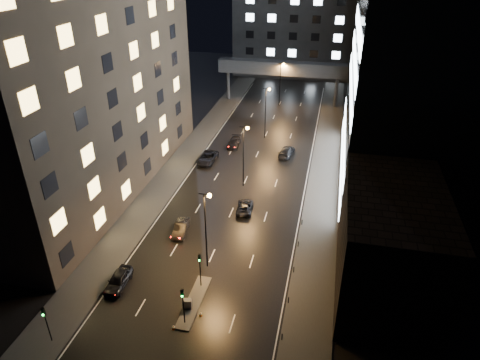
{
  "coord_description": "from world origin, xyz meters",
  "views": [
    {
      "loc": [
        12.61,
        -30.01,
        33.65
      ],
      "look_at": [
        0.69,
        22.62,
        4.0
      ],
      "focal_mm": 32.0,
      "sensor_mm": 36.0,
      "label": 1
    }
  ],
  "objects_px": {
    "car_away_c": "(208,158)",
    "car_away_d": "(234,143)",
    "car_away_a": "(118,280)",
    "car_away_b": "(181,228)",
    "car_toward_b": "(286,151)",
    "car_toward_a": "(245,207)",
    "utility_cabinet": "(187,304)"
  },
  "relations": [
    {
      "from": "car_away_a",
      "to": "car_away_b",
      "type": "relative_size",
      "value": 1.06
    },
    {
      "from": "car_away_c",
      "to": "utility_cabinet",
      "type": "bearing_deg",
      "value": -75.28
    },
    {
      "from": "car_away_b",
      "to": "utility_cabinet",
      "type": "relative_size",
      "value": 4.14
    },
    {
      "from": "utility_cabinet",
      "to": "car_toward_b",
      "type": "bearing_deg",
      "value": 70.58
    },
    {
      "from": "car_away_b",
      "to": "car_toward_b",
      "type": "distance_m",
      "value": 29.1
    },
    {
      "from": "car_away_c",
      "to": "car_toward_a",
      "type": "distance_m",
      "value": 17.06
    },
    {
      "from": "car_away_b",
      "to": "car_toward_a",
      "type": "bearing_deg",
      "value": 39.03
    },
    {
      "from": "car_away_a",
      "to": "utility_cabinet",
      "type": "height_order",
      "value": "car_away_a"
    },
    {
      "from": "car_away_d",
      "to": "car_toward_b",
      "type": "distance_m",
      "value": 10.41
    },
    {
      "from": "car_away_a",
      "to": "car_toward_a",
      "type": "bearing_deg",
      "value": 58.19
    },
    {
      "from": "car_away_b",
      "to": "car_toward_a",
      "type": "height_order",
      "value": "car_away_b"
    },
    {
      "from": "car_away_c",
      "to": "utility_cabinet",
      "type": "distance_m",
      "value": 34.87
    },
    {
      "from": "car_away_a",
      "to": "car_toward_b",
      "type": "relative_size",
      "value": 0.88
    },
    {
      "from": "car_away_d",
      "to": "car_away_b",
      "type": "bearing_deg",
      "value": -93.25
    },
    {
      "from": "car_away_c",
      "to": "car_away_d",
      "type": "bearing_deg",
      "value": 70.35
    },
    {
      "from": "car_away_a",
      "to": "car_toward_a",
      "type": "distance_m",
      "value": 21.14
    },
    {
      "from": "car_away_c",
      "to": "car_toward_a",
      "type": "bearing_deg",
      "value": -53.59
    },
    {
      "from": "car_away_b",
      "to": "utility_cabinet",
      "type": "distance_m",
      "value": 13.76
    },
    {
      "from": "car_away_d",
      "to": "car_toward_a",
      "type": "xyz_separation_m",
      "value": [
        6.75,
        -21.62,
        -0.09
      ]
    },
    {
      "from": "car_away_a",
      "to": "car_away_b",
      "type": "bearing_deg",
      "value": 71.03
    },
    {
      "from": "car_away_b",
      "to": "car_toward_a",
      "type": "xyz_separation_m",
      "value": [
        7.11,
        7.23,
        -0.09
      ]
    },
    {
      "from": "car_away_c",
      "to": "car_toward_b",
      "type": "xyz_separation_m",
      "value": [
        13.23,
        5.84,
        -0.03
      ]
    },
    {
      "from": "car_away_d",
      "to": "car_toward_b",
      "type": "xyz_separation_m",
      "value": [
        10.26,
        -1.76,
        0.04
      ]
    },
    {
      "from": "car_away_b",
      "to": "car_toward_a",
      "type": "relative_size",
      "value": 0.97
    },
    {
      "from": "car_away_a",
      "to": "car_away_c",
      "type": "distance_m",
      "value": 32.39
    },
    {
      "from": "car_away_c",
      "to": "car_away_d",
      "type": "xyz_separation_m",
      "value": [
        2.97,
        7.6,
        -0.07
      ]
    },
    {
      "from": "car_toward_a",
      "to": "car_toward_b",
      "type": "distance_m",
      "value": 20.17
    },
    {
      "from": "car_away_a",
      "to": "car_toward_b",
      "type": "xyz_separation_m",
      "value": [
        14.0,
        38.22,
        -0.03
      ]
    },
    {
      "from": "car_away_b",
      "to": "car_away_d",
      "type": "bearing_deg",
      "value": 82.82
    },
    {
      "from": "car_away_a",
      "to": "car_away_d",
      "type": "bearing_deg",
      "value": 82.6
    },
    {
      "from": "car_away_b",
      "to": "utility_cabinet",
      "type": "height_order",
      "value": "car_away_b"
    },
    {
      "from": "car_away_d",
      "to": "car_toward_a",
      "type": "bearing_deg",
      "value": -75.2
    }
  ]
}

